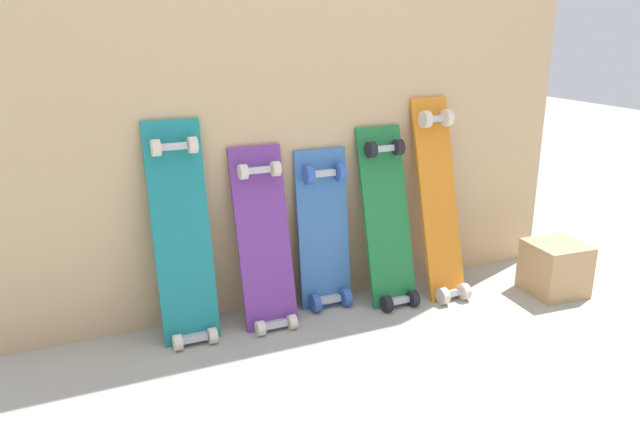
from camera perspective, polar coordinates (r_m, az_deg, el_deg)
name	(u,v)px	position (r m, az deg, el deg)	size (l,w,h in m)	color
ground_plane	(313,303)	(2.48, -0.66, -8.35)	(12.00, 12.00, 0.00)	#9E9991
plywood_wall_panel	(305,66)	(2.31, -1.45, 13.56)	(2.31, 0.04, 1.85)	tan
skateboard_teal	(183,243)	(2.17, -12.62, -2.72)	(0.20, 0.23, 0.83)	#197A7F
skateboard_purple	(265,248)	(2.25, -5.14, -3.18)	(0.20, 0.24, 0.72)	#6B338C
skateboard_blue	(324,237)	(2.39, 0.39, -2.17)	(0.21, 0.16, 0.68)	#386BAD
skateboard_green	(388,225)	(2.43, 6.35, -1.08)	(0.19, 0.26, 0.76)	#1E7238
skateboard_orange	(440,207)	(2.52, 11.11, 0.61)	(0.16, 0.30, 0.86)	orange
wooden_crate	(555,268)	(2.72, 21.00, -4.75)	(0.22, 0.22, 0.22)	tan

